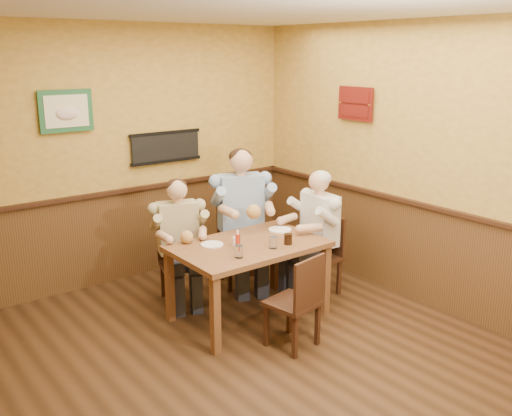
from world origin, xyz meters
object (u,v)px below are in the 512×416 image
(chair_back_right, at_px, (241,243))
(diner_white_elder, at_px, (319,239))
(hot_sauce_bottle, at_px, (238,241))
(chair_right_end, at_px, (319,255))
(cola_tumbler, at_px, (288,239))
(pepper_shaker, at_px, (238,240))
(diner_blue_polo, at_px, (241,225))
(water_glass_left, at_px, (239,252))
(chair_back_left, at_px, (179,263))
(chair_near_side, at_px, (292,300))
(diner_tan_shirt, at_px, (179,247))
(dining_table, at_px, (249,253))
(water_glass_mid, at_px, (273,242))
(salt_shaker, at_px, (235,241))

(chair_back_right, relative_size, diner_white_elder, 0.80)
(hot_sauce_bottle, bearing_deg, chair_right_end, 5.35)
(cola_tumbler, relative_size, pepper_shaker, 0.99)
(diner_blue_polo, relative_size, water_glass_left, 12.26)
(chair_back_left, bearing_deg, chair_near_side, -60.43)
(chair_right_end, bearing_deg, hot_sauce_bottle, -79.12)
(chair_back_right, bearing_deg, chair_near_side, -88.53)
(diner_tan_shirt, bearing_deg, chair_back_left, 0.00)
(diner_white_elder, bearing_deg, hot_sauce_bottle, -79.12)
(dining_table, relative_size, diner_blue_polo, 1.03)
(dining_table, height_order, diner_blue_polo, diner_blue_polo)
(diner_blue_polo, bearing_deg, water_glass_mid, -88.94)
(water_glass_mid, distance_m, salt_shaker, 0.36)
(diner_white_elder, xyz_separation_m, water_glass_mid, (-0.84, -0.27, 0.21))
(diner_tan_shirt, bearing_deg, chair_back_right, 15.45)
(chair_back_left, xyz_separation_m, pepper_shaker, (0.23, -0.72, 0.40))
(chair_right_end, height_order, diner_blue_polo, diner_blue_polo)
(dining_table, bearing_deg, water_glass_mid, -66.55)
(pepper_shaker, bearing_deg, diner_tan_shirt, 107.57)
(diner_blue_polo, distance_m, diner_white_elder, 0.86)
(chair_right_end, relative_size, salt_shaker, 9.28)
(diner_white_elder, distance_m, water_glass_left, 1.29)
(hot_sauce_bottle, bearing_deg, diner_white_elder, 5.35)
(diner_blue_polo, height_order, pepper_shaker, diner_blue_polo)
(chair_back_right, distance_m, salt_shaker, 0.95)
(chair_near_side, bearing_deg, water_glass_mid, -117.65)
(dining_table, relative_size, diner_white_elder, 1.18)
(chair_near_side, distance_m, diner_tan_shirt, 1.46)
(chair_right_end, height_order, water_glass_mid, water_glass_mid)
(cola_tumbler, height_order, salt_shaker, cola_tumbler)
(chair_back_left, height_order, chair_back_right, chair_back_right)
(water_glass_left, height_order, salt_shaker, water_glass_left)
(chair_back_right, distance_m, diner_tan_shirt, 0.77)
(chair_right_end, xyz_separation_m, chair_near_side, (-0.98, -0.70, 0.01))
(water_glass_left, relative_size, cola_tumbler, 1.10)
(hot_sauce_bottle, bearing_deg, water_glass_mid, -29.45)
(chair_back_right, height_order, diner_tan_shirt, diner_tan_shirt)
(water_glass_left, bearing_deg, diner_blue_polo, 53.25)
(dining_table, distance_m, salt_shaker, 0.20)
(chair_near_side, distance_m, hot_sauce_bottle, 0.74)
(chair_back_left, xyz_separation_m, cola_tumbler, (0.62, -0.98, 0.40))
(chair_back_right, relative_size, chair_right_end, 1.14)
(chair_near_side, bearing_deg, dining_table, -102.97)
(chair_back_left, height_order, water_glass_left, water_glass_left)
(chair_back_left, bearing_deg, diner_white_elder, -11.69)
(diner_tan_shirt, xyz_separation_m, water_glass_left, (0.04, -0.99, 0.23))
(chair_right_end, bearing_deg, diner_tan_shirt, -113.75)
(salt_shaker, bearing_deg, dining_table, -9.84)
(hot_sauce_bottle, bearing_deg, diner_tan_shirt, 100.37)
(chair_near_side, distance_m, salt_shaker, 0.80)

